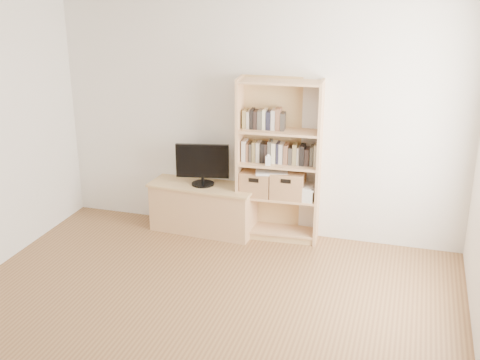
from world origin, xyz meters
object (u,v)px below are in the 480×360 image
at_px(tv_stand, 203,209).
at_px(basket_left, 257,183).
at_px(baby_monitor, 268,161).
at_px(television, 202,165).
at_px(laptop, 272,172).
at_px(bookshelf, 279,161).
at_px(basket_right, 288,184).

xyz_separation_m(tv_stand, basket_left, (0.61, 0.04, 0.36)).
bearing_deg(baby_monitor, tv_stand, 171.10).
distance_m(tv_stand, baby_monitor, 0.99).
height_order(tv_stand, television, television).
height_order(basket_left, laptop, laptop).
bearing_deg(laptop, television, 167.70).
bearing_deg(baby_monitor, basket_left, 143.61).
bearing_deg(television, bookshelf, -7.58).
bearing_deg(baby_monitor, bookshelf, 42.77).
height_order(bookshelf, baby_monitor, bookshelf).
bearing_deg(laptop, tv_stand, 167.70).
height_order(bookshelf, television, bookshelf).
bearing_deg(bookshelf, basket_right, -2.60).
bearing_deg(bookshelf, tv_stand, -179.26).
xyz_separation_m(bookshelf, laptop, (-0.07, -0.03, -0.11)).
xyz_separation_m(tv_stand, basket_right, (0.95, 0.06, 0.37)).
bearing_deg(basket_left, laptop, -3.27).
height_order(tv_stand, bookshelf, bookshelf).
bearing_deg(baby_monitor, basket_right, 22.11).
bearing_deg(laptop, basket_right, -5.69).
relative_size(bookshelf, laptop, 5.23).
distance_m(baby_monitor, laptop, 0.16).
xyz_separation_m(television, laptop, (0.78, 0.03, -0.01)).
relative_size(tv_stand, baby_monitor, 11.58).
height_order(basket_left, basket_right, basket_right).
distance_m(tv_stand, television, 0.52).
bearing_deg(basket_left, bookshelf, 4.08).
xyz_separation_m(bookshelf, basket_left, (-0.24, -0.02, -0.26)).
distance_m(television, baby_monitor, 0.76).
distance_m(bookshelf, baby_monitor, 0.14).
height_order(television, baby_monitor, television).
xyz_separation_m(tv_stand, baby_monitor, (0.75, -0.04, 0.65)).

